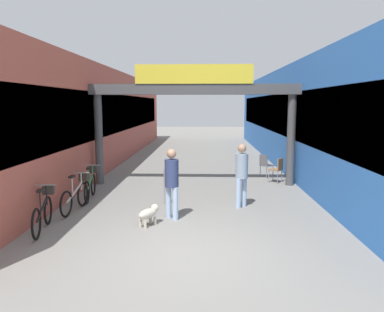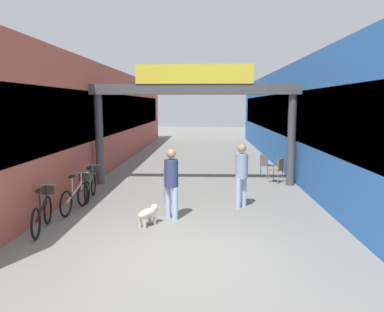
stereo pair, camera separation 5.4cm
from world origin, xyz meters
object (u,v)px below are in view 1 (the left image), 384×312
at_px(dog_on_leash, 149,213).
at_px(bollard_post_metal, 165,186).
at_px(pedestrian_companion, 242,171).
at_px(bicycle_green_third, 91,184).
at_px(cafe_chair_wood_nearer, 278,168).
at_px(bicycle_black_nearest, 44,211).
at_px(bicycle_silver_second, 77,194).
at_px(cafe_chair_aluminium_farther, 265,164).
at_px(pedestrian_with_dog, 172,179).

relative_size(dog_on_leash, bollard_post_metal, 0.61).
xyz_separation_m(pedestrian_companion, bicycle_green_third, (-4.42, 0.82, -0.57)).
height_order(pedestrian_companion, cafe_chair_wood_nearer, pedestrian_companion).
xyz_separation_m(dog_on_leash, bicycle_black_nearest, (-2.32, -0.39, 0.15)).
distance_m(bicycle_green_third, cafe_chair_wood_nearer, 6.52).
bearing_deg(bicycle_green_third, bicycle_black_nearest, -93.95).
xyz_separation_m(dog_on_leash, bicycle_green_third, (-2.12, 2.46, 0.15)).
distance_m(pedestrian_companion, bollard_post_metal, 2.16).
distance_m(dog_on_leash, bicycle_silver_second, 2.43).
relative_size(pedestrian_companion, bollard_post_metal, 1.65).
bearing_deg(bollard_post_metal, cafe_chair_aluminium_farther, 49.70).
distance_m(dog_on_leash, cafe_chair_wood_nearer, 6.30).
distance_m(bicycle_black_nearest, bicycle_green_third, 2.86).
relative_size(dog_on_leash, bicycle_silver_second, 0.38).
xyz_separation_m(cafe_chair_wood_nearer, cafe_chair_aluminium_farther, (-0.29, 0.96, 0.00)).
height_order(pedestrian_companion, cafe_chair_aluminium_farther, pedestrian_companion).
xyz_separation_m(pedestrian_with_dog, dog_on_leash, (-0.49, -0.52, -0.71)).
bearing_deg(cafe_chair_wood_nearer, bollard_post_metal, -140.27).
distance_m(bicycle_silver_second, bollard_post_metal, 2.40).
xyz_separation_m(bicycle_silver_second, bollard_post_metal, (2.31, 0.65, 0.10)).
relative_size(bicycle_green_third, bollard_post_metal, 1.59).
relative_size(pedestrian_companion, cafe_chair_aluminium_farther, 1.96).
relative_size(pedestrian_companion, bicycle_silver_second, 1.03).
distance_m(bicycle_green_third, cafe_chair_aluminium_farther, 6.69).
xyz_separation_m(pedestrian_with_dog, pedestrian_companion, (1.81, 1.12, 0.00)).
height_order(bicycle_black_nearest, bollard_post_metal, bollard_post_metal).
bearing_deg(bicycle_black_nearest, cafe_chair_wood_nearer, 40.54).
xyz_separation_m(bicycle_black_nearest, cafe_chair_aluminium_farther, (5.94, 6.28, 0.10)).
relative_size(pedestrian_with_dog, bicycle_green_third, 1.03).
xyz_separation_m(pedestrian_with_dog, cafe_chair_wood_nearer, (3.42, 4.41, -0.46)).
relative_size(cafe_chair_wood_nearer, cafe_chair_aluminium_farther, 1.00).
bearing_deg(dog_on_leash, pedestrian_companion, 35.54).
relative_size(pedestrian_with_dog, bicycle_black_nearest, 1.04).
relative_size(dog_on_leash, bicycle_black_nearest, 0.38).
bearing_deg(cafe_chair_aluminium_farther, bollard_post_metal, -130.30).
bearing_deg(dog_on_leash, bollard_post_metal, 84.05).
relative_size(bicycle_black_nearest, bollard_post_metal, 1.58).
distance_m(bicycle_black_nearest, bollard_post_metal, 3.36).
bearing_deg(bicycle_black_nearest, pedestrian_companion, 23.78).
height_order(bicycle_black_nearest, cafe_chair_aluminium_farther, bicycle_black_nearest).
relative_size(bicycle_black_nearest, bicycle_green_third, 0.99).
relative_size(pedestrian_with_dog, bicycle_silver_second, 1.03).
bearing_deg(cafe_chair_aluminium_farther, cafe_chair_wood_nearer, -73.36).
height_order(bicycle_silver_second, cafe_chair_aluminium_farther, bicycle_silver_second).
bearing_deg(bicycle_green_third, pedestrian_companion, -10.49).
bearing_deg(dog_on_leash, pedestrian_with_dog, 47.13).
distance_m(bicycle_silver_second, cafe_chair_aluminium_farther, 7.41).
distance_m(bicycle_green_third, bollard_post_metal, 2.40).
height_order(bollard_post_metal, cafe_chair_aluminium_farther, bollard_post_metal).
height_order(pedestrian_with_dog, bollard_post_metal, pedestrian_with_dog).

